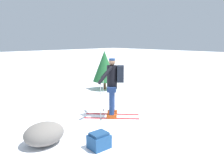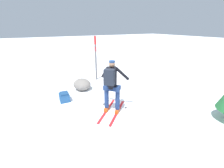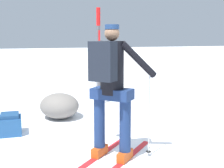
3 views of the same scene
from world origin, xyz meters
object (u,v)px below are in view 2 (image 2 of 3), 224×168
(trail_marker, at_px, (96,55))
(rock_boulder, at_px, (82,84))
(dropped_backpack, at_px, (64,97))
(skier, at_px, (112,84))

(trail_marker, bearing_deg, rock_boulder, -50.17)
(dropped_backpack, relative_size, trail_marker, 0.20)
(skier, height_order, dropped_backpack, skier)
(trail_marker, relative_size, rock_boulder, 2.53)
(skier, bearing_deg, dropped_backpack, -142.59)
(skier, xyz_separation_m, rock_boulder, (-2.37, -0.24, -0.77))
(dropped_backpack, bearing_deg, skier, 37.41)
(trail_marker, height_order, rock_boulder, trail_marker)
(dropped_backpack, xyz_separation_m, trail_marker, (-1.72, 2.11, 1.18))
(trail_marker, xyz_separation_m, rock_boulder, (0.95, -1.13, -1.10))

